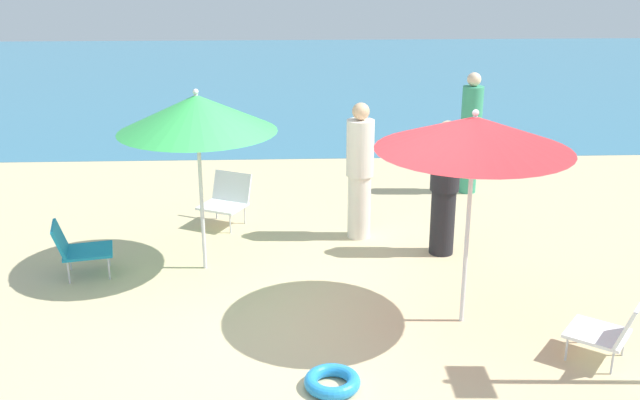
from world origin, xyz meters
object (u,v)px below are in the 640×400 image
swim_ring (332,382)px  umbrella_green (197,113)px  person_b (444,189)px  beach_chair_a (612,328)px  beach_chair_b (77,247)px  person_c (360,171)px  beach_chair_c (227,198)px  person_a (471,133)px  umbrella_red (474,133)px

swim_ring → umbrella_green: bearing=117.9°
umbrella_green → person_b: 2.86m
beach_chair_a → swim_ring: bearing=44.4°
beach_chair_b → person_c: (3.10, 1.00, 0.50)m
beach_chair_c → person_a: size_ratio=0.42×
umbrella_green → swim_ring: umbrella_green is taller
beach_chair_b → person_a: person_a is taller
umbrella_red → umbrella_green: (-2.55, 1.32, -0.09)m
beach_chair_a → swim_ring: 2.40m
umbrella_red → beach_chair_b: size_ratio=3.02×
beach_chair_a → person_c: size_ratio=0.44×
umbrella_green → beach_chair_a: (3.63, -2.10, -1.41)m
umbrella_green → person_c: bearing=25.6°
person_b → beach_chair_b: bearing=-157.8°
person_c → swim_ring: (-0.51, -3.24, -0.77)m
beach_chair_b → person_b: person_b is taller
umbrella_red → beach_chair_a: (1.08, -0.78, -1.50)m
umbrella_red → person_b: bearing=85.5°
beach_chair_c → beach_chair_a: bearing=71.5°
umbrella_green → beach_chair_a: size_ratio=2.76×
beach_chair_a → person_a: (-0.14, 4.60, 0.55)m
person_a → person_c: size_ratio=1.04×
person_b → swim_ring: (-1.42, -2.70, -0.72)m
umbrella_red → beach_chair_c: 3.91m
umbrella_green → person_a: size_ratio=1.16×
umbrella_red → person_a: size_ratio=1.19×
beach_chair_a → person_b: 2.63m
person_a → swim_ring: 5.44m
umbrella_red → beach_chair_c: bearing=131.7°
person_c → person_b: bearing=-152.3°
person_b → person_a: bearing=85.4°
person_b → umbrella_green: bearing=-157.7°
swim_ring → beach_chair_a: bearing=6.9°
beach_chair_b → person_b: (4.00, 0.46, 0.45)m
person_a → swim_ring: (-2.23, -4.89, -0.82)m
umbrella_red → beach_chair_b: bearing=163.1°
beach_chair_b → beach_chair_c: bearing=33.4°
umbrella_green → swim_ring: size_ratio=4.34×
umbrella_red → person_b: size_ratio=1.31×
beach_chair_a → beach_chair_c: bearing=-7.5°
umbrella_green → person_b: umbrella_green is taller
umbrella_green → beach_chair_c: size_ratio=2.78×
person_c → beach_chair_b: bearing=76.5°
beach_chair_b → swim_ring: bearing=-53.7°
swim_ring → person_a: bearing=65.5°
person_a → swim_ring: bearing=71.8°
umbrella_red → person_a: bearing=76.2°
beach_chair_b → person_c: bearing=5.1°
beach_chair_a → beach_chair_b: beach_chair_a is taller
beach_chair_b → person_a: (4.81, 2.65, 0.54)m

